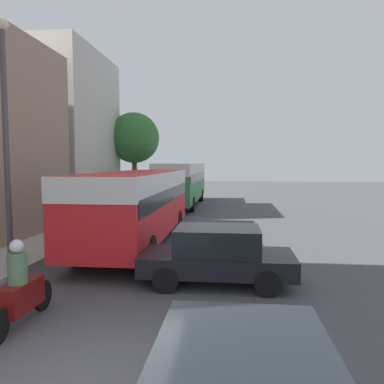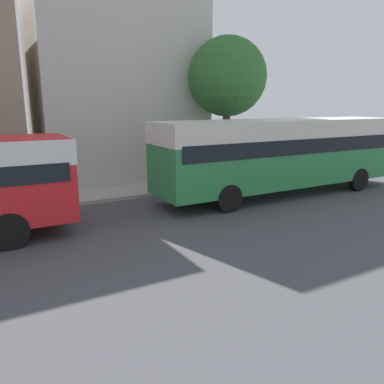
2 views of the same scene
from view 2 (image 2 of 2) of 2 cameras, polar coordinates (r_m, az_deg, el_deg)
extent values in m
cube|color=beige|center=(19.91, -11.51, 16.57)|extent=(5.54, 7.86, 9.96)
cylinder|color=black|center=(13.12, -26.71, -2.49)|extent=(0.28, 1.00, 1.00)
cylinder|color=black|center=(10.94, -26.08, -5.36)|extent=(0.28, 1.00, 1.00)
cube|color=#2D8447|center=(16.02, 13.72, 5.98)|extent=(2.41, 11.18, 2.63)
cube|color=silver|center=(15.94, 13.90, 9.26)|extent=(2.44, 11.24, 0.79)
cube|color=black|center=(15.99, 13.79, 7.14)|extent=(2.46, 10.73, 0.58)
cylinder|color=black|center=(19.43, 18.84, 2.94)|extent=(0.28, 1.00, 1.00)
cylinder|color=black|center=(18.06, 24.02, 1.76)|extent=(0.28, 1.00, 1.00)
cylinder|color=black|center=(15.09, 0.81, 0.85)|extent=(0.28, 1.00, 1.00)
cylinder|color=black|center=(13.26, 5.60, -0.95)|extent=(0.28, 1.00, 1.00)
cylinder|color=#232838|center=(22.46, 17.89, 4.45)|extent=(0.30, 0.30, 0.81)
cylinder|color=#4C6B4C|center=(22.36, 18.02, 6.33)|extent=(0.37, 0.37, 0.67)
sphere|color=tan|center=(22.32, 18.10, 7.46)|extent=(0.22, 0.22, 0.22)
cylinder|color=brown|center=(18.42, 5.20, 7.40)|extent=(0.36, 0.36, 3.46)
sphere|color=#2D662D|center=(18.37, 5.41, 17.09)|extent=(3.67, 3.67, 3.67)
camera|label=1|loc=(18.33, -92.96, -2.47)|focal=35.00mm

